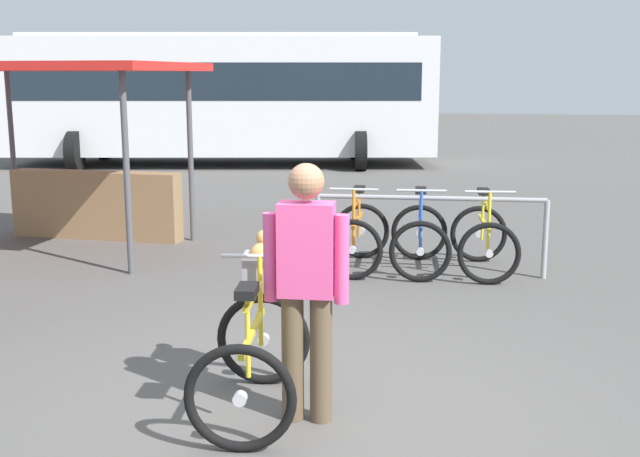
% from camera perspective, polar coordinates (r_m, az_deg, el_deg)
% --- Properties ---
extents(ground_plane, '(80.00, 80.00, 0.00)m').
position_cam_1_polar(ground_plane, '(5.16, 0.33, -13.56)').
color(ground_plane, '#514F4C').
extents(bike_rack_rail, '(2.51, 0.16, 0.88)m').
position_cam_1_polar(bike_rack_rail, '(8.52, 8.06, 0.80)').
color(bike_rack_rail, '#99999E').
rests_on(bike_rack_rail, ground).
extents(racked_bike_orange, '(0.68, 1.10, 0.97)m').
position_cam_1_polar(racked_bike_orange, '(8.77, 2.73, -0.59)').
color(racked_bike_orange, black).
rests_on(racked_bike_orange, ground).
extents(racked_bike_blue, '(0.72, 1.12, 0.97)m').
position_cam_1_polar(racked_bike_blue, '(8.74, 7.31, -0.71)').
color(racked_bike_blue, black).
rests_on(racked_bike_blue, ground).
extents(racked_bike_yellow, '(0.74, 1.15, 0.97)m').
position_cam_1_polar(racked_bike_yellow, '(8.77, 11.89, -0.82)').
color(racked_bike_yellow, black).
rests_on(racked_bike_yellow, ground).
extents(featured_bicycle, '(0.77, 1.24, 1.09)m').
position_cam_1_polar(featured_bicycle, '(5.13, -4.75, -7.87)').
color(featured_bicycle, black).
rests_on(featured_bicycle, ground).
extents(person_with_featured_bike, '(0.53, 0.22, 1.64)m').
position_cam_1_polar(person_with_featured_bike, '(4.80, -0.99, -3.91)').
color(person_with_featured_bike, brown).
rests_on(person_with_featured_bike, ground).
extents(bus_distant, '(10.28, 4.52, 3.08)m').
position_cam_1_polar(bus_distant, '(19.09, -7.11, 9.87)').
color(bus_distant, silver).
rests_on(bus_distant, ground).
extents(market_stall, '(3.22, 2.46, 2.30)m').
position_cam_1_polar(market_stall, '(10.33, -17.42, 6.46)').
color(market_stall, '#4C4C51').
rests_on(market_stall, ground).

